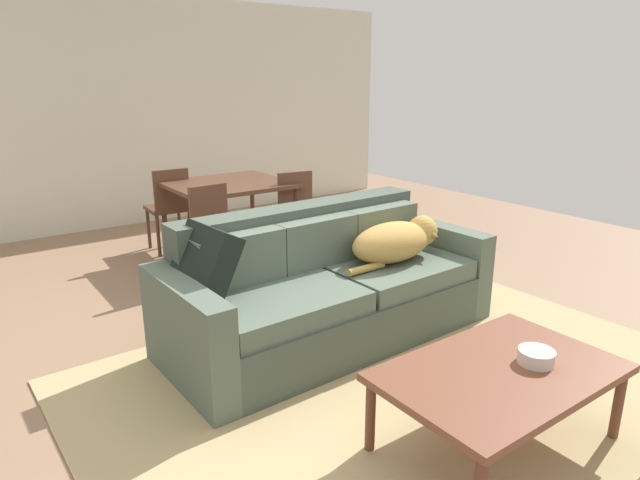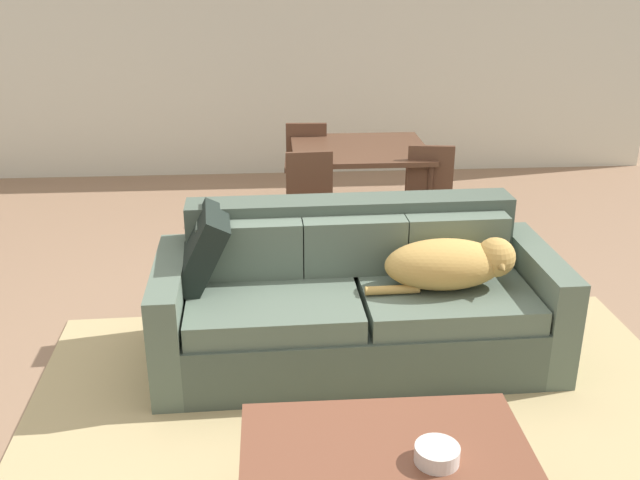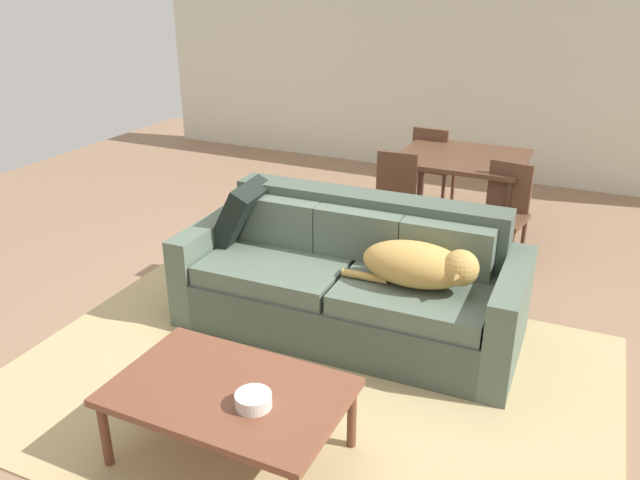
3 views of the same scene
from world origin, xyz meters
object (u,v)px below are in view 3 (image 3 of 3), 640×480
(throw_pillow_by_left_arm, at_px, (242,213))
(bowl_on_coffee_table, at_px, (253,400))
(dining_table, at_px, (462,163))
(dining_chair_near_right, at_px, (503,211))
(dining_chair_near_left, at_px, (392,198))
(dining_chair_far_left, at_px, (432,163))
(coffee_table, at_px, (229,395))
(couch, at_px, (352,282))
(dog_on_left_cushion, at_px, (421,265))

(throw_pillow_by_left_arm, height_order, bowl_on_coffee_table, throw_pillow_by_left_arm)
(dining_table, relative_size, dining_chair_near_right, 1.26)
(dining_chair_near_left, distance_m, dining_chair_far_left, 1.16)
(dining_table, bearing_deg, coffee_table, -95.05)
(couch, distance_m, dining_table, 2.04)
(dining_chair_near_right, bearing_deg, dining_table, 140.21)
(dog_on_left_cushion, relative_size, coffee_table, 0.73)
(dog_on_left_cushion, height_order, dining_chair_near_left, dining_chair_near_left)
(bowl_on_coffee_table, distance_m, dining_chair_near_left, 2.94)
(coffee_table, height_order, dining_chair_far_left, dining_chair_far_left)
(coffee_table, height_order, dining_chair_near_left, dining_chair_near_left)
(coffee_table, height_order, dining_chair_near_right, dining_chair_near_right)
(dog_on_left_cushion, xyz_separation_m, coffee_table, (-0.58, -1.35, -0.26))
(couch, distance_m, dog_on_left_cushion, 0.62)
(coffee_table, bearing_deg, dining_chair_far_left, 91.56)
(bowl_on_coffee_table, distance_m, dining_table, 3.56)
(couch, height_order, dining_chair_near_left, couch)
(couch, relative_size, dining_table, 2.10)
(dining_chair_near_left, bearing_deg, dining_table, 50.81)
(dog_on_left_cushion, bearing_deg, couch, 163.75)
(dog_on_left_cushion, distance_m, bowl_on_coffee_table, 1.48)
(couch, height_order, dining_chair_far_left, couch)
(dining_table, relative_size, dining_chair_far_left, 1.26)
(coffee_table, xyz_separation_m, dining_chair_near_left, (-0.13, 2.86, 0.11))
(dog_on_left_cushion, height_order, coffee_table, dog_on_left_cushion)
(couch, xyz_separation_m, dining_table, (0.26, 2.00, 0.35))
(dining_table, bearing_deg, throw_pillow_by_left_arm, -120.48)
(throw_pillow_by_left_arm, distance_m, dining_chair_near_left, 1.52)
(couch, distance_m, bowl_on_coffee_table, 1.56)
(dining_chair_near_left, xyz_separation_m, dining_chair_far_left, (0.02, 1.16, 0.00))
(dining_chair_near_right, height_order, dining_chair_far_left, same)
(dining_table, xyz_separation_m, dining_chair_near_left, (-0.44, -0.62, -0.20))
(dining_chair_far_left, bearing_deg, dining_table, 131.06)
(throw_pillow_by_left_arm, bearing_deg, bowl_on_coffee_table, -57.04)
(dining_table, height_order, dining_chair_near_right, dining_chair_near_right)
(dining_chair_near_left, relative_size, dining_chair_near_right, 0.99)
(bowl_on_coffee_table, distance_m, dining_chair_far_left, 4.09)
(dining_chair_near_left, height_order, dining_chair_far_left, dining_chair_far_left)
(coffee_table, bearing_deg, dining_table, 84.95)
(dining_chair_near_right, bearing_deg, dining_chair_near_left, -167.10)
(dining_chair_near_right, relative_size, dining_chair_far_left, 1.00)
(couch, bearing_deg, dining_chair_near_left, 96.21)
(dog_on_left_cushion, distance_m, dining_chair_far_left, 2.76)
(bowl_on_coffee_table, bearing_deg, throw_pillow_by_left_arm, 122.96)
(dog_on_left_cushion, relative_size, bowl_on_coffee_table, 4.83)
(throw_pillow_by_left_arm, xyz_separation_m, bowl_on_coffee_table, (1.03, -1.59, -0.24))
(coffee_table, xyz_separation_m, bowl_on_coffee_table, (0.19, -0.06, 0.08))
(dog_on_left_cushion, relative_size, dining_chair_near_right, 0.97)
(dog_on_left_cushion, xyz_separation_m, dining_table, (-0.27, 2.13, 0.05))
(throw_pillow_by_left_arm, bearing_deg, dining_chair_near_left, 61.95)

